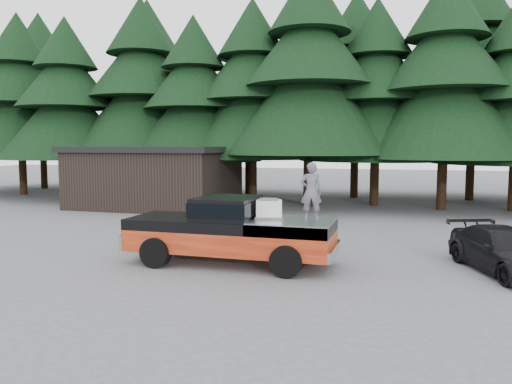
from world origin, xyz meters
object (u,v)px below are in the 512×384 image
(man_on_bed, at_px, (311,192))
(utility_building, at_px, (156,176))
(pickup_truck, at_px, (230,241))
(air_compressor, at_px, (269,210))
(parked_car, at_px, (505,251))

(man_on_bed, relative_size, utility_building, 0.19)
(pickup_truck, distance_m, air_compressor, 1.42)
(man_on_bed, distance_m, utility_building, 15.66)
(utility_building, bearing_deg, parked_car, -33.46)
(pickup_truck, xyz_separation_m, man_on_bed, (2.28, 0.11, 1.46))
(air_compressor, relative_size, parked_car, 0.17)
(pickup_truck, relative_size, man_on_bed, 3.77)
(air_compressor, height_order, man_on_bed, man_on_bed)
(parked_car, bearing_deg, pickup_truck, 168.72)
(pickup_truck, relative_size, air_compressor, 8.49)
(man_on_bed, bearing_deg, air_compressor, -12.09)
(air_compressor, distance_m, parked_car, 6.37)
(parked_car, relative_size, utility_building, 0.49)
(pickup_truck, height_order, parked_car, pickup_truck)
(pickup_truck, relative_size, utility_building, 0.71)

